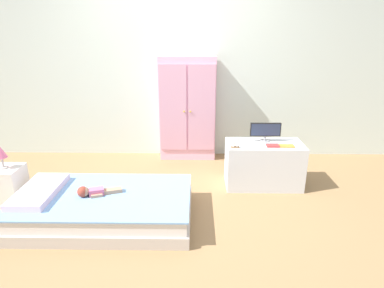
# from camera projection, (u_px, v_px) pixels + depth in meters

# --- Properties ---
(ground_plane) EXTENTS (10.00, 10.00, 0.02)m
(ground_plane) POSITION_uv_depth(u_px,v_px,m) (166.00, 211.00, 3.16)
(ground_plane) COLOR #99754C
(back_wall) EXTENTS (6.40, 0.05, 2.70)m
(back_wall) POSITION_uv_depth(u_px,v_px,m) (174.00, 55.00, 4.19)
(back_wall) COLOR silver
(back_wall) RESTS_ON ground_plane
(bed) EXTENTS (1.57, 0.91, 0.25)m
(bed) POSITION_uv_depth(u_px,v_px,m) (105.00, 207.00, 2.97)
(bed) COLOR beige
(bed) RESTS_ON ground_plane
(pillow) EXTENTS (0.32, 0.65, 0.06)m
(pillow) POSITION_uv_depth(u_px,v_px,m) (39.00, 191.00, 2.93)
(pillow) COLOR silver
(pillow) RESTS_ON bed
(doll) EXTENTS (0.38, 0.19, 0.10)m
(doll) POSITION_uv_depth(u_px,v_px,m) (91.00, 192.00, 2.91)
(doll) COLOR #D6668E
(doll) RESTS_ON bed
(nightstand) EXTENTS (0.30, 0.30, 0.39)m
(nightstand) POSITION_uv_depth(u_px,v_px,m) (8.00, 186.00, 3.21)
(nightstand) COLOR silver
(nightstand) RESTS_ON ground_plane
(table_lamp) EXTENTS (0.11, 0.11, 0.23)m
(table_lamp) POSITION_uv_depth(u_px,v_px,m) (1.00, 153.00, 3.09)
(table_lamp) COLOR #B7B2AD
(table_lamp) RESTS_ON nightstand
(wardrobe) EXTENTS (0.73, 0.27, 1.35)m
(wardrobe) POSITION_uv_depth(u_px,v_px,m) (188.00, 109.00, 4.26)
(wardrobe) COLOR #EFADCC
(wardrobe) RESTS_ON ground_plane
(tv_stand) EXTENTS (0.82, 0.43, 0.49)m
(tv_stand) POSITION_uv_depth(u_px,v_px,m) (263.00, 164.00, 3.60)
(tv_stand) COLOR silver
(tv_stand) RESTS_ON ground_plane
(tv_monitor) EXTENTS (0.33, 0.10, 0.21)m
(tv_monitor) POSITION_uv_depth(u_px,v_px,m) (265.00, 130.00, 3.55)
(tv_monitor) COLOR #99999E
(tv_monitor) RESTS_ON tv_stand
(rocking_horse_toy) EXTENTS (0.09, 0.04, 0.11)m
(rocking_horse_toy) POSITION_uv_depth(u_px,v_px,m) (236.00, 143.00, 3.37)
(rocking_horse_toy) COLOR #8E6642
(rocking_horse_toy) RESTS_ON tv_stand
(book_red) EXTENTS (0.13, 0.09, 0.02)m
(book_red) POSITION_uv_depth(u_px,v_px,m) (273.00, 146.00, 3.43)
(book_red) COLOR #CC3838
(book_red) RESTS_ON tv_stand
(book_orange) EXTENTS (0.16, 0.09, 0.01)m
(book_orange) POSITION_uv_depth(u_px,v_px,m) (286.00, 146.00, 3.42)
(book_orange) COLOR orange
(book_orange) RESTS_ON tv_stand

